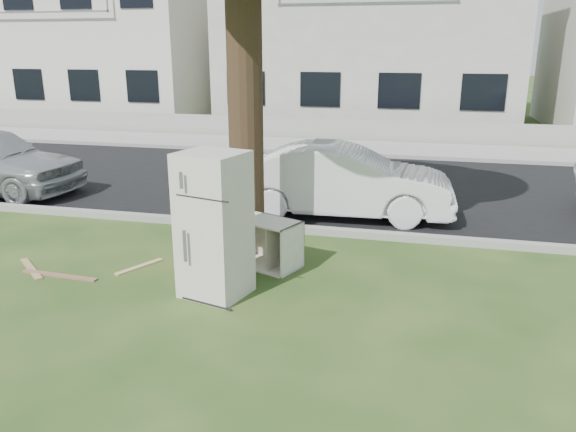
# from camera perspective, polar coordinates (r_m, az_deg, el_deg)

# --- Properties ---
(ground) EXTENTS (120.00, 120.00, 0.00)m
(ground) POSITION_cam_1_polar(r_m,az_deg,el_deg) (7.52, -5.24, -7.30)
(ground) COLOR #224017
(road) EXTENTS (120.00, 7.00, 0.01)m
(road) POSITION_cam_1_polar(r_m,az_deg,el_deg) (13.05, 3.17, 3.27)
(road) COLOR black
(road) RESTS_ON ground
(kerb_near) EXTENTS (120.00, 0.18, 0.12)m
(kerb_near) POSITION_cam_1_polar(r_m,az_deg,el_deg) (9.71, -0.64, -1.55)
(kerb_near) COLOR gray
(kerb_near) RESTS_ON ground
(kerb_far) EXTENTS (120.00, 0.18, 0.12)m
(kerb_far) POSITION_cam_1_polar(r_m,az_deg,el_deg) (16.48, 5.43, 6.07)
(kerb_far) COLOR gray
(kerb_far) RESTS_ON ground
(sidewalk) EXTENTS (120.00, 2.80, 0.01)m
(sidewalk) POSITION_cam_1_polar(r_m,az_deg,el_deg) (17.89, 6.11, 6.93)
(sidewalk) COLOR gray
(sidewalk) RESTS_ON ground
(low_wall) EXTENTS (120.00, 0.15, 0.70)m
(low_wall) POSITION_cam_1_polar(r_m,az_deg,el_deg) (19.40, 6.78, 8.71)
(low_wall) COLOR gray
(low_wall) RESTS_ON ground
(townhouse_left) EXTENTS (10.20, 8.16, 7.04)m
(townhouse_left) POSITION_cam_1_polar(r_m,az_deg,el_deg) (27.90, -18.03, 17.04)
(townhouse_left) COLOR beige
(townhouse_left) RESTS_ON ground
(townhouse_center) EXTENTS (11.22, 8.16, 7.44)m
(townhouse_center) POSITION_cam_1_polar(r_m,az_deg,el_deg) (24.09, 8.57, 18.27)
(townhouse_center) COLOR beige
(townhouse_center) RESTS_ON ground
(fridge) EXTENTS (0.92, 0.88, 1.85)m
(fridge) POSITION_cam_1_polar(r_m,az_deg,el_deg) (7.07, -7.52, -0.95)
(fridge) COLOR #B7B2A5
(fridge) RESTS_ON ground
(cabinet) EXTENTS (1.04, 0.85, 0.70)m
(cabinet) POSITION_cam_1_polar(r_m,az_deg,el_deg) (8.09, -2.04, -2.79)
(cabinet) COLOR silver
(cabinet) RESTS_ON ground
(plank_a) EXTENTS (1.18, 0.16, 0.02)m
(plank_a) POSITION_cam_1_polar(r_m,az_deg,el_deg) (8.47, -22.22, -5.61)
(plank_a) COLOR brown
(plank_a) RESTS_ON ground
(plank_b) EXTENTS (0.78, 0.68, 0.02)m
(plank_b) POSITION_cam_1_polar(r_m,az_deg,el_deg) (8.88, -24.63, -4.88)
(plank_b) COLOR #A88057
(plank_b) RESTS_ON ground
(plank_c) EXTENTS (0.43, 0.73, 0.02)m
(plank_c) POSITION_cam_1_polar(r_m,az_deg,el_deg) (8.43, -14.85, -4.99)
(plank_c) COLOR tan
(plank_c) RESTS_ON ground
(car_center) EXTENTS (4.11, 1.60, 1.34)m
(car_center) POSITION_cam_1_polar(r_m,az_deg,el_deg) (10.48, 5.55, 3.56)
(car_center) COLOR white
(car_center) RESTS_ON ground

